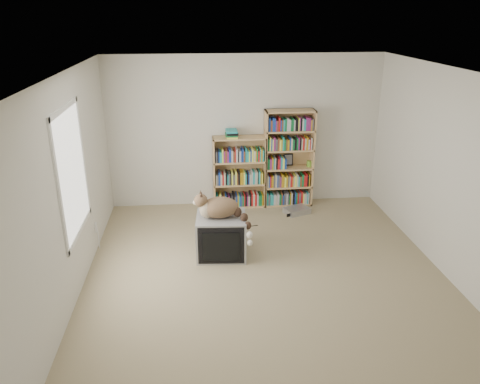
{
  "coord_description": "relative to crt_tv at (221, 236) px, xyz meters",
  "views": [
    {
      "loc": [
        -0.83,
        -5.01,
        3.12
      ],
      "look_at": [
        -0.23,
        1.0,
        0.77
      ],
      "focal_mm": 35.0,
      "sensor_mm": 36.0,
      "label": 1
    }
  ],
  "objects": [
    {
      "name": "floor",
      "position": [
        0.52,
        -0.66,
        -0.28
      ],
      "size": [
        4.5,
        5.0,
        0.01
      ],
      "primitive_type": "cube",
      "color": "#998A67",
      "rests_on": "ground"
    },
    {
      "name": "wall_outlet",
      "position": [
        -1.72,
        0.34,
        0.04
      ],
      "size": [
        0.01,
        0.08,
        0.13
      ],
      "primitive_type": "cube",
      "color": "silver",
      "rests_on": "wall_left"
    },
    {
      "name": "bookcase_tall",
      "position": [
        1.23,
        1.7,
        0.5
      ],
      "size": [
        0.81,
        0.3,
        1.63
      ],
      "color": "tan",
      "rests_on": "floor"
    },
    {
      "name": "bookcase_short",
      "position": [
        0.41,
        1.7,
        0.26
      ],
      "size": [
        0.88,
        0.3,
        1.2
      ],
      "color": "tan",
      "rests_on": "floor"
    },
    {
      "name": "framed_print",
      "position": [
        1.25,
        1.78,
        0.48
      ],
      "size": [
        0.15,
        0.05,
        0.2
      ],
      "primitive_type": "cube",
      "rotation": [
        -0.17,
        0.0,
        0.0
      ],
      "color": "black",
      "rests_on": "bookcase_tall"
    },
    {
      "name": "window",
      "position": [
        -1.72,
        -0.46,
        1.12
      ],
      "size": [
        0.02,
        1.22,
        1.52
      ],
      "primitive_type": "cube",
      "color": "white",
      "rests_on": "wall_left"
    },
    {
      "name": "book_stack",
      "position": [
        0.29,
        1.67,
        0.98
      ],
      "size": [
        0.22,
        0.29,
        0.12
      ],
      "primitive_type": "cube",
      "color": "red",
      "rests_on": "bookcase_short"
    },
    {
      "name": "wall_front",
      "position": [
        0.52,
        -3.16,
        0.97
      ],
      "size": [
        4.5,
        0.02,
        2.5
      ],
      "primitive_type": "cube",
      "color": "beige",
      "rests_on": "floor"
    },
    {
      "name": "green_mug",
      "position": [
        1.59,
        1.68,
        0.43
      ],
      "size": [
        0.09,
        0.09,
        0.1
      ],
      "primitive_type": "cylinder",
      "color": "#669F2D",
      "rests_on": "bookcase_tall"
    },
    {
      "name": "wall_right",
      "position": [
        2.77,
        -0.66,
        0.97
      ],
      "size": [
        0.02,
        5.0,
        2.5
      ],
      "primitive_type": "cube",
      "color": "beige",
      "rests_on": "floor"
    },
    {
      "name": "dvd_player",
      "position": [
        1.32,
        1.27,
        -0.24
      ],
      "size": [
        0.46,
        0.4,
        0.09
      ],
      "primitive_type": "cube",
      "rotation": [
        0.0,
        0.0,
        0.39
      ],
      "color": "#ACACB0",
      "rests_on": "floor"
    },
    {
      "name": "floor_cables",
      "position": [
        0.24,
        0.65,
        -0.28
      ],
      "size": [
        1.2,
        0.7,
        0.01
      ],
      "primitive_type": null,
      "color": "black",
      "rests_on": "floor"
    },
    {
      "name": "wall_back",
      "position": [
        0.52,
        1.84,
        0.97
      ],
      "size": [
        4.5,
        0.02,
        2.5
      ],
      "primitive_type": "cube",
      "color": "beige",
      "rests_on": "floor"
    },
    {
      "name": "crt_tv",
      "position": [
        0.0,
        0.0,
        0.0
      ],
      "size": [
        0.69,
        0.64,
        0.57
      ],
      "rotation": [
        0.0,
        0.0,
        -0.07
      ],
      "color": "gray",
      "rests_on": "floor"
    },
    {
      "name": "cat",
      "position": [
        0.03,
        -0.07,
        0.39
      ],
      "size": [
        0.76,
        0.55,
        0.61
      ],
      "rotation": [
        0.0,
        0.0,
        0.05
      ],
      "color": "#3B2618",
      "rests_on": "crt_tv"
    },
    {
      "name": "wall_left",
      "position": [
        -1.73,
        -0.66,
        0.97
      ],
      "size": [
        0.02,
        5.0,
        2.5
      ],
      "primitive_type": "cube",
      "color": "beige",
      "rests_on": "floor"
    },
    {
      "name": "ceiling",
      "position": [
        0.52,
        -0.66,
        2.22
      ],
      "size": [
        4.5,
        5.0,
        0.02
      ],
      "primitive_type": "cube",
      "color": "white",
      "rests_on": "wall_back"
    }
  ]
}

